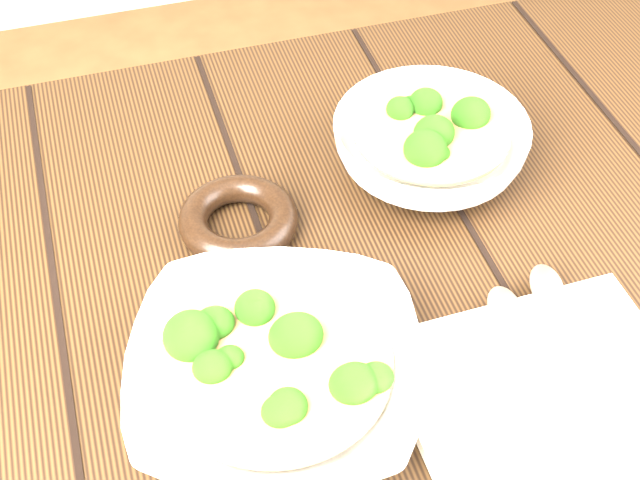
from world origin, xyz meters
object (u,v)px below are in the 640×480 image
(soup_bowl_front, at_px, (275,374))
(soup_bowl_back, at_px, (430,145))
(table, at_px, (307,370))
(trivet, at_px, (238,220))
(napkin, at_px, (545,394))

(soup_bowl_front, height_order, soup_bowl_back, soup_bowl_back)
(soup_bowl_front, bearing_deg, soup_bowl_back, 45.12)
(soup_bowl_front, distance_m, soup_bowl_back, 0.32)
(table, bearing_deg, trivet, 111.62)
(trivet, height_order, napkin, trivet)
(table, distance_m, napkin, 0.26)
(soup_bowl_front, distance_m, trivet, 0.20)
(trivet, relative_size, napkin, 0.50)
(trivet, bearing_deg, soup_bowl_front, -94.30)
(table, bearing_deg, soup_bowl_front, -118.48)
(soup_bowl_front, height_order, napkin, soup_bowl_front)
(soup_bowl_front, bearing_deg, napkin, -17.56)
(soup_bowl_back, xyz_separation_m, napkin, (-0.01, -0.29, -0.03))
(trivet, distance_m, napkin, 0.33)
(trivet, bearing_deg, table, -68.38)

